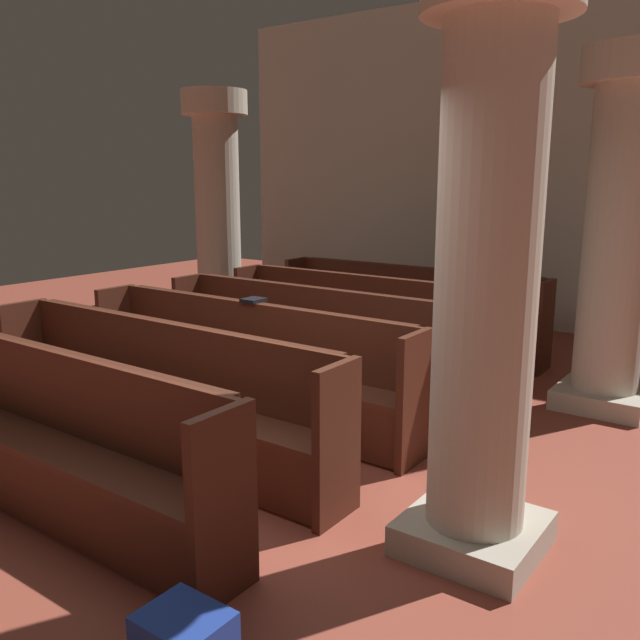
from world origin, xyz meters
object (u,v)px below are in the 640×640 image
at_px(pew_row_3, 244,359).
at_px(pillar_aisle_side, 618,228).
at_px(pew_row_5, 34,426).
at_px(pew_row_1, 364,320).
at_px(pillar_far_side, 218,211).
at_px(lectern, 481,302).
at_px(pew_row_4, 155,387).
at_px(pew_row_0, 407,306).
at_px(pew_row_2, 311,337).
at_px(hymn_book, 253,300).
at_px(pillar_aisle_rear, 487,263).

xyz_separation_m(pew_row_3, pillar_aisle_side, (2.48, 2.13, 1.11)).
bearing_deg(pew_row_5, pew_row_1, 90.00).
xyz_separation_m(pew_row_5, pillar_far_side, (-2.43, 4.17, 1.11)).
bearing_deg(lectern, pew_row_4, -95.17).
xyz_separation_m(pew_row_0, lectern, (0.46, 1.16, -0.08)).
bearing_deg(pew_row_0, pew_row_2, -90.00).
xyz_separation_m(pew_row_2, pillar_aisle_side, (2.48, 1.15, 1.11)).
relative_size(pillar_aisle_side, pillar_far_side, 1.00).
height_order(pew_row_1, pew_row_2, same).
distance_m(pillar_aisle_side, lectern, 3.06).
xyz_separation_m(pew_row_5, lectern, (0.46, 6.05, -0.08)).
bearing_deg(hymn_book, pillar_aisle_side, 37.81).
bearing_deg(pillar_aisle_rear, pew_row_3, 161.79).
relative_size(pew_row_3, pew_row_5, 1.00).
xyz_separation_m(pew_row_4, lectern, (0.46, 5.08, -0.08)).
xyz_separation_m(pew_row_1, lectern, (0.46, 2.14, -0.08)).
distance_m(pew_row_4, hymn_book, 1.26).
relative_size(pew_row_3, hymn_book, 18.31).
bearing_deg(pillar_aisle_rear, pillar_aisle_side, 90.00).
bearing_deg(pew_row_1, hymn_book, -91.08).
xyz_separation_m(pew_row_5, pillar_aisle_side, (2.48, 4.09, 1.11)).
xyz_separation_m(pillar_aisle_side, hymn_book, (-2.51, -1.95, -0.62)).
xyz_separation_m(pew_row_5, pillar_aisle_rear, (2.48, 1.14, 1.11)).
bearing_deg(pillar_aisle_side, pew_row_1, -175.95).
distance_m(pew_row_4, lectern, 5.10).
height_order(pew_row_0, hymn_book, hymn_book).
bearing_deg(lectern, pew_row_5, -94.34).
bearing_deg(pew_row_0, pillar_far_side, -163.46).
distance_m(pew_row_2, pillar_aisle_side, 2.95).
distance_m(lectern, hymn_book, 3.99).
relative_size(pew_row_3, pillar_aisle_rear, 1.09).
bearing_deg(pillar_aisle_rear, hymn_book, 158.35).
bearing_deg(lectern, pew_row_2, -98.38).
relative_size(pew_row_0, lectern, 3.15).
xyz_separation_m(pillar_aisle_side, lectern, (-2.02, 1.96, -1.18)).
distance_m(pew_row_0, pew_row_2, 1.96).
bearing_deg(pew_row_5, pew_row_3, 90.00).
bearing_deg(pillar_far_side, pew_row_2, -26.94).
xyz_separation_m(pillar_aisle_side, pillar_aisle_rear, (0.00, -2.95, -0.00)).
bearing_deg(pillar_aisle_side, pew_row_3, -139.31).
distance_m(pew_row_1, pew_row_5, 3.91).
distance_m(pew_row_2, lectern, 3.15).
relative_size(pew_row_2, pew_row_5, 1.00).
distance_m(pew_row_2, hymn_book, 0.93).
distance_m(pew_row_4, pillar_aisle_side, 4.13).
xyz_separation_m(pew_row_0, pew_row_2, (0.00, -1.96, 0.00)).
relative_size(pew_row_3, pew_row_4, 1.00).
xyz_separation_m(pew_row_1, pew_row_3, (0.00, -1.96, 0.00)).
distance_m(pew_row_4, pew_row_5, 0.98).
xyz_separation_m(lectern, hymn_book, (-0.49, -3.91, 0.56)).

